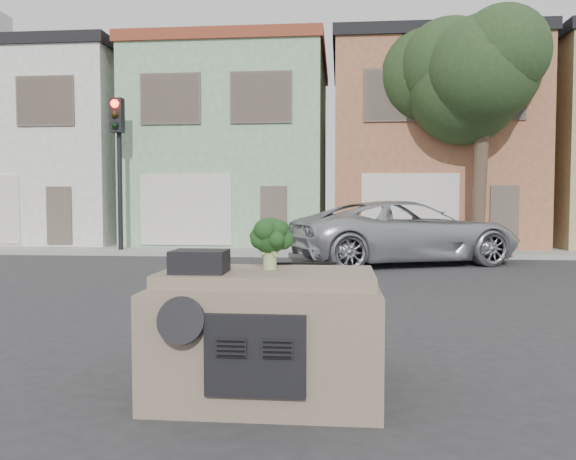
# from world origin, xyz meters

# --- Properties ---
(ground_plane) EXTENTS (120.00, 120.00, 0.00)m
(ground_plane) POSITION_xyz_m (0.00, 0.00, 0.00)
(ground_plane) COLOR #303033
(ground_plane) RESTS_ON ground
(sidewalk) EXTENTS (40.00, 3.00, 0.15)m
(sidewalk) POSITION_xyz_m (0.00, 10.50, 0.07)
(sidewalk) COLOR gray
(sidewalk) RESTS_ON ground
(townhouse_white) EXTENTS (7.20, 8.20, 7.55)m
(townhouse_white) POSITION_xyz_m (-11.00, 14.50, 3.77)
(townhouse_white) COLOR silver
(townhouse_white) RESTS_ON ground
(townhouse_mint) EXTENTS (7.20, 8.20, 7.55)m
(townhouse_mint) POSITION_xyz_m (-3.50, 14.50, 3.77)
(townhouse_mint) COLOR #8AB58C
(townhouse_mint) RESTS_ON ground
(townhouse_tan) EXTENTS (7.20, 8.20, 7.55)m
(townhouse_tan) POSITION_xyz_m (4.00, 14.50, 3.77)
(townhouse_tan) COLOR #A16445
(townhouse_tan) RESTS_ON ground
(silver_pickup) EXTENTS (6.94, 4.93, 1.76)m
(silver_pickup) POSITION_xyz_m (2.50, 7.67, 0.00)
(silver_pickup) COLOR #B3B4BB
(silver_pickup) RESTS_ON ground
(traffic_signal) EXTENTS (0.40, 0.40, 5.10)m
(traffic_signal) POSITION_xyz_m (-6.50, 9.50, 2.55)
(traffic_signal) COLOR black
(traffic_signal) RESTS_ON ground
(tree_near) EXTENTS (4.40, 4.00, 8.50)m
(tree_near) POSITION_xyz_m (5.00, 9.80, 4.25)
(tree_near) COLOR #273E1E
(tree_near) RESTS_ON ground
(car_dashboard) EXTENTS (2.00, 1.80, 1.12)m
(car_dashboard) POSITION_xyz_m (0.00, -3.00, 0.56)
(car_dashboard) COLOR #7A6856
(car_dashboard) RESTS_ON ground
(instrument_hump) EXTENTS (0.48, 0.38, 0.20)m
(instrument_hump) POSITION_xyz_m (-0.58, -3.35, 1.22)
(instrument_hump) COLOR black
(instrument_hump) RESTS_ON car_dashboard
(wiper_arm) EXTENTS (0.69, 0.15, 0.02)m
(wiper_arm) POSITION_xyz_m (0.28, -2.62, 1.13)
(wiper_arm) COLOR black
(wiper_arm) RESTS_ON car_dashboard
(broccoli) EXTENTS (0.43, 0.43, 0.50)m
(broccoli) POSITION_xyz_m (0.01, -3.06, 1.37)
(broccoli) COLOR #153313
(broccoli) RESTS_ON car_dashboard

